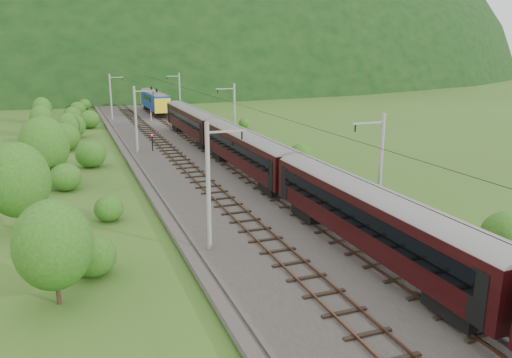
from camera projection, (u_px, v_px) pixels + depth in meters
name	position (u px, v px, depth m)	size (l,w,h in m)	color
ground	(299.00, 240.00, 33.67)	(600.00, 600.00, 0.00)	#37581B
railbed	(248.00, 198.00, 42.68)	(14.00, 220.00, 0.30)	#38332D
track_left	(221.00, 198.00, 41.79)	(2.40, 220.00, 0.27)	brown
track_right	(274.00, 193.00, 43.45)	(2.40, 220.00, 0.27)	brown
catenary_left	(136.00, 118.00, 59.35)	(2.54, 192.28, 8.00)	gray
catenary_right	(234.00, 114.00, 63.58)	(2.54, 192.28, 8.00)	gray
overhead_wires	(248.00, 117.00, 40.92)	(4.83, 198.00, 0.03)	black
mountain_main	(89.00, 73.00, 268.70)	(504.00, 360.00, 244.00)	black
train	(295.00, 169.00, 38.93)	(2.90, 138.00, 5.04)	black
hazard_post_near	(151.00, 117.00, 87.10)	(0.15, 0.15, 1.41)	red
hazard_post_far	(151.00, 114.00, 91.43)	(0.14, 0.14, 1.35)	red
signal	(152.00, 141.00, 61.37)	(0.23, 0.23, 2.08)	black
vegetation_left	(61.00, 155.00, 48.45)	(10.98, 150.73, 6.55)	#225216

